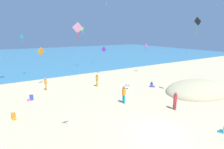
{
  "coord_description": "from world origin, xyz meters",
  "views": [
    {
      "loc": [
        -8.11,
        -7.27,
        6.74
      ],
      "look_at": [
        0.0,
        6.18,
        2.89
      ],
      "focal_mm": 26.86,
      "sensor_mm": 36.0,
      "label": 1
    }
  ],
  "objects_px": {
    "person_3": "(46,83)",
    "person_4": "(175,100)",
    "kite_green": "(83,29)",
    "kite_magenta": "(146,45)",
    "kite_teal": "(22,36)",
    "person_7": "(152,85)",
    "kite_black": "(198,22)",
    "kite_orange": "(41,52)",
    "person_5": "(97,80)",
    "beach_chair_far_left": "(127,86)",
    "kite_purple": "(104,49)",
    "person_2": "(13,116)",
    "person_6": "(124,94)",
    "kite_pink": "(78,28)",
    "person_1": "(31,98)"
  },
  "relations": [
    {
      "from": "kite_green",
      "to": "person_6",
      "type": "bearing_deg",
      "value": -100.27
    },
    {
      "from": "kite_magenta",
      "to": "person_7",
      "type": "bearing_deg",
      "value": -125.1
    },
    {
      "from": "kite_pink",
      "to": "person_1",
      "type": "bearing_deg",
      "value": 101.43
    },
    {
      "from": "person_3",
      "to": "person_7",
      "type": "bearing_deg",
      "value": -12.88
    },
    {
      "from": "kite_green",
      "to": "kite_orange",
      "type": "xyz_separation_m",
      "value": [
        -9.13,
        -8.63,
        -3.13
      ]
    },
    {
      "from": "person_4",
      "to": "kite_orange",
      "type": "relative_size",
      "value": 0.9
    },
    {
      "from": "person_6",
      "to": "beach_chair_far_left",
      "type": "bearing_deg",
      "value": -130.95
    },
    {
      "from": "person_7",
      "to": "kite_purple",
      "type": "relative_size",
      "value": 0.49
    },
    {
      "from": "person_4",
      "to": "kite_green",
      "type": "distance_m",
      "value": 23.27
    },
    {
      "from": "beach_chair_far_left",
      "to": "kite_orange",
      "type": "distance_m",
      "value": 11.7
    },
    {
      "from": "kite_green",
      "to": "kite_teal",
      "type": "bearing_deg",
      "value": -167.98
    },
    {
      "from": "person_1",
      "to": "person_4",
      "type": "xyz_separation_m",
      "value": [
        10.93,
        -9.16,
        0.67
      ]
    },
    {
      "from": "person_6",
      "to": "kite_teal",
      "type": "height_order",
      "value": "kite_teal"
    },
    {
      "from": "kite_orange",
      "to": "person_2",
      "type": "bearing_deg",
      "value": -114.82
    },
    {
      "from": "kite_pink",
      "to": "person_4",
      "type": "bearing_deg",
      "value": 2.69
    },
    {
      "from": "kite_magenta",
      "to": "person_6",
      "type": "bearing_deg",
      "value": -140.21
    },
    {
      "from": "person_1",
      "to": "kite_green",
      "type": "distance_m",
      "value": 18.75
    },
    {
      "from": "beach_chair_far_left",
      "to": "person_1",
      "type": "distance_m",
      "value": 11.02
    },
    {
      "from": "kite_black",
      "to": "kite_purple",
      "type": "bearing_deg",
      "value": 103.36
    },
    {
      "from": "beach_chair_far_left",
      "to": "kite_magenta",
      "type": "height_order",
      "value": "kite_magenta"
    },
    {
      "from": "beach_chair_far_left",
      "to": "kite_black",
      "type": "height_order",
      "value": "kite_black"
    },
    {
      "from": "person_4",
      "to": "kite_black",
      "type": "distance_m",
      "value": 8.12
    },
    {
      "from": "person_7",
      "to": "kite_magenta",
      "type": "relative_size",
      "value": 0.42
    },
    {
      "from": "person_1",
      "to": "person_2",
      "type": "distance_m",
      "value": 3.94
    },
    {
      "from": "person_6",
      "to": "kite_green",
      "type": "height_order",
      "value": "kite_green"
    },
    {
      "from": "person_3",
      "to": "beach_chair_far_left",
      "type": "bearing_deg",
      "value": -13.76
    },
    {
      "from": "person_2",
      "to": "kite_orange",
      "type": "relative_size",
      "value": 0.37
    },
    {
      "from": "kite_teal",
      "to": "beach_chair_far_left",
      "type": "bearing_deg",
      "value": -50.99
    },
    {
      "from": "person_3",
      "to": "kite_teal",
      "type": "xyz_separation_m",
      "value": [
        -1.44,
        8.28,
        5.53
      ]
    },
    {
      "from": "person_3",
      "to": "person_5",
      "type": "xyz_separation_m",
      "value": [
        5.98,
        -1.96,
        0.04
      ]
    },
    {
      "from": "person_1",
      "to": "kite_green",
      "type": "bearing_deg",
      "value": -138.38
    },
    {
      "from": "kite_black",
      "to": "person_3",
      "type": "bearing_deg",
      "value": 141.34
    },
    {
      "from": "person_4",
      "to": "kite_green",
      "type": "height_order",
      "value": "kite_green"
    },
    {
      "from": "person_4",
      "to": "kite_green",
      "type": "bearing_deg",
      "value": -94.17
    },
    {
      "from": "kite_black",
      "to": "kite_orange",
      "type": "relative_size",
      "value": 0.99
    },
    {
      "from": "kite_pink",
      "to": "kite_purple",
      "type": "xyz_separation_m",
      "value": [
        9.8,
        15.33,
        -2.76
      ]
    },
    {
      "from": "person_3",
      "to": "person_2",
      "type": "bearing_deg",
      "value": -107.55
    },
    {
      "from": "beach_chair_far_left",
      "to": "person_2",
      "type": "relative_size",
      "value": 1.24
    },
    {
      "from": "person_6",
      "to": "kite_purple",
      "type": "distance_m",
      "value": 12.45
    },
    {
      "from": "person_6",
      "to": "person_5",
      "type": "bearing_deg",
      "value": -92.52
    },
    {
      "from": "person_7",
      "to": "kite_green",
      "type": "height_order",
      "value": "kite_green"
    },
    {
      "from": "kite_pink",
      "to": "person_2",
      "type": "bearing_deg",
      "value": 120.99
    },
    {
      "from": "person_1",
      "to": "kite_green",
      "type": "relative_size",
      "value": 0.5
    },
    {
      "from": "person_5",
      "to": "person_6",
      "type": "bearing_deg",
      "value": -93.97
    },
    {
      "from": "kite_magenta",
      "to": "kite_teal",
      "type": "xyz_separation_m",
      "value": [
        -17.97,
        7.55,
        1.52
      ]
    },
    {
      "from": "person_3",
      "to": "kite_purple",
      "type": "height_order",
      "value": "kite_purple"
    },
    {
      "from": "person_1",
      "to": "kite_purple",
      "type": "xyz_separation_m",
      "value": [
        11.74,
        5.75,
        3.96
      ]
    },
    {
      "from": "beach_chair_far_left",
      "to": "person_4",
      "type": "relative_size",
      "value": 0.51
    },
    {
      "from": "person_6",
      "to": "person_1",
      "type": "bearing_deg",
      "value": -37.04
    },
    {
      "from": "person_3",
      "to": "person_4",
      "type": "height_order",
      "value": "person_4"
    }
  ]
}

